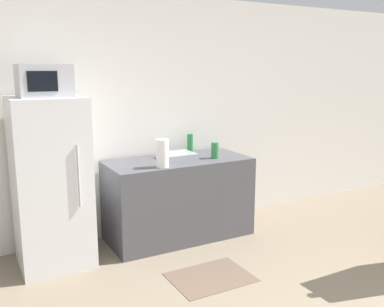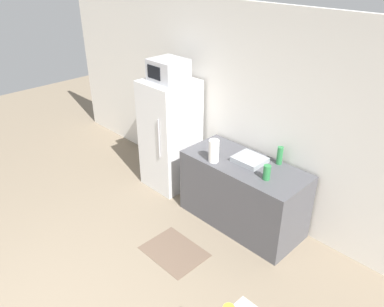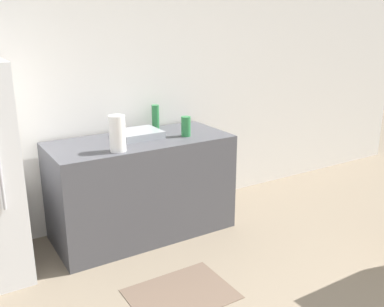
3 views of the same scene
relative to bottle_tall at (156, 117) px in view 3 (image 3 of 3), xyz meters
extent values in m
cube|color=white|center=(-0.41, 0.13, 0.33)|extent=(8.00, 0.06, 2.60)
cylinder|color=#B7B7BC|center=(-1.44, -0.63, -0.07)|extent=(0.02, 0.02, 0.55)
cube|color=#4C4C51|center=(-0.29, -0.27, -0.54)|extent=(1.54, 0.69, 0.86)
cube|color=#9EA3A8|center=(-0.27, -0.21, -0.08)|extent=(0.36, 0.31, 0.06)
cylinder|color=#2D7F42|center=(0.00, 0.00, 0.00)|extent=(0.07, 0.07, 0.22)
cylinder|color=#2D7F42|center=(0.10, -0.39, -0.02)|extent=(0.08, 0.08, 0.17)
cylinder|color=white|center=(-0.58, -0.51, 0.03)|extent=(0.12, 0.12, 0.28)
cube|color=brown|center=(-0.47, -1.26, -0.97)|extent=(0.71, 0.53, 0.01)
camera|label=1|loc=(-2.29, -4.26, 0.86)|focal=40.00mm
camera|label=2|loc=(2.01, -3.41, 2.09)|focal=35.00mm
camera|label=3|loc=(-1.75, -3.47, 0.83)|focal=40.00mm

